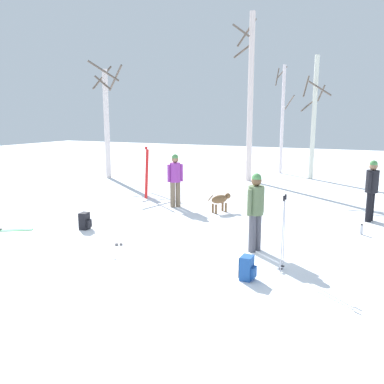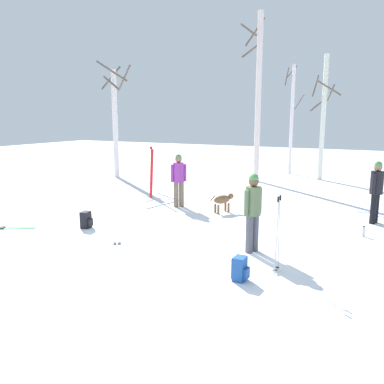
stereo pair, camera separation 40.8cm
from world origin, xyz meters
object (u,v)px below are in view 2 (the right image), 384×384
object	(u,v)px
birch_tree_0	(115,119)
birch_tree_1	(258,95)
ski_pair_lying_1	(117,243)
birch_tree_2	(292,118)
person_1	(253,208)
water_bottle_1	(364,231)
ski_poles_0	(278,232)
water_bottle_0	(255,209)
ski_pair_planted_0	(152,173)
person_0	(376,188)
birch_tree_3	(323,116)
backpack_1	(86,220)
dog	(223,200)
backpack_0	(240,269)
person_2	(179,177)
ski_pair_lying_0	(0,228)

from	to	relation	value
birch_tree_0	birch_tree_1	size ratio (longest dim) A/B	0.73
ski_pair_lying_1	birch_tree_2	distance (m)	13.45
person_1	water_bottle_1	bearing A→B (deg)	48.02
ski_poles_0	water_bottle_0	distance (m)	4.70
ski_pair_lying_1	water_bottle_0	world-z (taller)	water_bottle_0
birch_tree_2	ski_pair_planted_0	bearing A→B (deg)	-108.81
water_bottle_1	water_bottle_0	bearing A→B (deg)	161.26
person_0	birch_tree_3	size ratio (longest dim) A/B	0.31
backpack_1	water_bottle_1	distance (m)	7.03
water_bottle_0	birch_tree_2	xyz separation A→B (m)	(-1.11, 8.85, 2.69)
ski_poles_0	dog	bearing A→B (deg)	125.05
backpack_0	birch_tree_0	size ratio (longest dim) A/B	0.08
person_2	birch_tree_1	bearing A→B (deg)	84.82
person_1	person_0	bearing A→B (deg)	59.62
backpack_0	birch_tree_2	world-z (taller)	birch_tree_2
ski_pair_lying_1	ski_poles_0	size ratio (longest dim) A/B	1.15
person_2	dog	size ratio (longest dim) A/B	2.13
ski_pair_lying_0	birch_tree_1	distance (m)	11.69
backpack_1	person_2	bearing A→B (deg)	73.75
dog	birch_tree_3	xyz separation A→B (m)	(1.48, 7.97, 2.50)
water_bottle_0	water_bottle_1	size ratio (longest dim) A/B	0.92
backpack_0	birch_tree_0	bearing A→B (deg)	137.46
person_2	ski_pair_lying_0	xyz separation A→B (m)	(-2.91, -4.38, -0.97)
water_bottle_1	ski_pair_lying_1	bearing A→B (deg)	-147.17
dog	birch_tree_2	world-z (taller)	birch_tree_2
backpack_0	water_bottle_0	xyz separation A→B (m)	(-1.38, 4.93, -0.10)
birch_tree_1	birch_tree_3	world-z (taller)	birch_tree_1
birch_tree_1	person_2	bearing A→B (deg)	-95.18
person_0	person_2	bearing A→B (deg)	-172.82
person_0	person_1	xyz separation A→B (m)	(-2.22, -3.78, 0.00)
person_1	ski_poles_0	world-z (taller)	person_1
ski_pair_planted_0	water_bottle_0	size ratio (longest dim) A/B	7.58
ski_poles_0	ski_pair_lying_0	bearing A→B (deg)	-176.73
backpack_0	ski_poles_0	bearing A→B (deg)	54.16
backpack_0	birch_tree_2	distance (m)	14.24
birch_tree_0	birch_tree_3	xyz separation A→B (m)	(8.79, 3.76, 0.14)
person_1	birch_tree_3	distance (m)	11.15
birch_tree_0	water_bottle_1	bearing A→B (deg)	-23.44
water_bottle_1	birch_tree_3	xyz separation A→B (m)	(-2.54, 8.67, 2.77)
water_bottle_1	ski_pair_planted_0	bearing A→B (deg)	168.18
ski_pair_lying_0	water_bottle_1	size ratio (longest dim) A/B	6.05
ski_pair_planted_0	birch_tree_1	size ratio (longest dim) A/B	0.26
ski_poles_0	water_bottle_1	world-z (taller)	ski_poles_0
ski_pair_lying_0	birch_tree_1	bearing A→B (deg)	71.71
backpack_0	birch_tree_0	world-z (taller)	birch_tree_0
birch_tree_2	birch_tree_3	distance (m)	2.11
ski_pair_lying_0	ski_pair_lying_1	xyz separation A→B (m)	(3.51, 0.39, -0.00)
person_1	ski_poles_0	size ratio (longest dim) A/B	1.16
backpack_1	birch_tree_1	size ratio (longest dim) A/B	0.06
birch_tree_2	birch_tree_3	xyz separation A→B (m)	(1.70, -1.24, 0.09)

